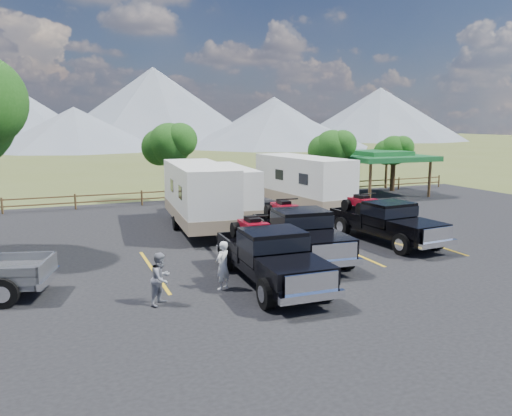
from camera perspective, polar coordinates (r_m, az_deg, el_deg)
name	(u,v)px	position (r m, az deg, el deg)	size (l,w,h in m)	color
ground	(358,285)	(17.00, 11.59, -8.59)	(320.00, 320.00, 0.00)	#505926
asphalt_lot	(314,261)	(19.44, 6.68, -6.04)	(44.00, 34.00, 0.04)	black
stall_lines	(302,254)	(20.29, 5.32, -5.27)	(12.12, 5.50, 0.01)	gold
tree_ne_a	(332,148)	(35.38, 8.66, 6.77)	(3.11, 2.92, 4.76)	#321E13
tree_ne_b	(393,151)	(39.59, 15.44, 6.33)	(2.77, 2.59, 4.27)	#321E13
tree_north	(169,145)	(33.17, -9.90, 7.14)	(3.46, 3.24, 5.25)	#321E13
rail_fence	(231,192)	(34.06, -2.92, 1.89)	(36.12, 0.12, 1.00)	brown
pavilion	(380,157)	(37.62, 13.95, 5.71)	(6.20, 6.20, 3.22)	brown
mountain_range	(57,110)	(119.37, -21.79, 10.40)	(209.00, 71.00, 20.00)	slate
rig_left	(270,254)	(16.45, 1.56, -5.27)	(2.33, 6.23, 2.06)	black
rig_center	(299,231)	(19.74, 4.89, -2.62)	(2.68, 6.55, 2.14)	black
rig_right	(385,220)	(22.79, 14.52, -1.35)	(2.57, 6.22, 2.03)	black
trailer_left	(199,196)	(24.56, -6.53, 1.40)	(3.02, 9.37, 3.24)	white
trailer_center	(226,192)	(27.07, -3.45, 1.84)	(2.69, 8.35, 2.89)	white
trailer_right	(303,183)	(29.88, 5.37, 2.91)	(3.17, 9.34, 3.23)	white
person_a	(223,265)	(15.95, -3.83, -6.55)	(0.57, 0.38, 1.57)	silver
person_b	(161,279)	(14.91, -10.80, -7.92)	(0.75, 0.59, 1.55)	gray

